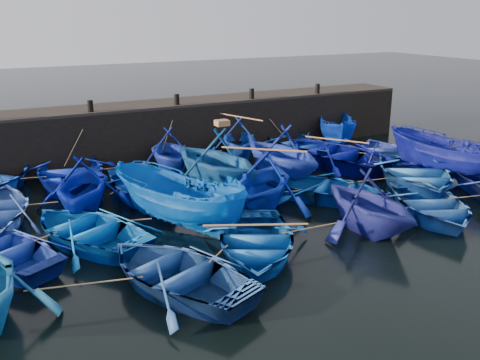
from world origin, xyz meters
name	(u,v)px	position (x,y,z in m)	size (l,w,h in m)	color
ground	(285,226)	(0.00, 0.00, 0.00)	(120.00, 120.00, 0.00)	black
quay_wall	(171,130)	(0.00, 10.50, 1.25)	(26.00, 2.50, 2.50)	black
quay_top	(170,103)	(0.00, 10.50, 2.56)	(26.00, 2.50, 0.12)	black
bollard_1	(90,106)	(-4.00, 9.60, 2.87)	(0.24, 0.24, 0.50)	black
bollard_2	(177,99)	(0.00, 9.60, 2.87)	(0.24, 0.24, 0.50)	black
bollard_3	(252,94)	(4.00, 9.60, 2.87)	(0.24, 0.24, 0.50)	black
bollard_4	(317,89)	(8.00, 9.60, 2.87)	(0.24, 0.24, 0.50)	black
boat_1	(70,173)	(-5.48, 7.57, 0.58)	(3.99, 5.58, 1.16)	#041791
boat_2	(170,151)	(-1.19, 7.55, 1.00)	(3.28, 3.80, 2.00)	#0E2597
boat_3	(239,139)	(2.50, 8.15, 1.02)	(3.35, 3.89, 2.05)	#0E37BB
boat_4	(298,143)	(5.68, 7.84, 0.51)	(3.54, 4.95, 1.03)	navy
boat_5	(338,130)	(8.15, 7.88, 0.90)	(1.76, 4.67, 1.81)	#022592
boat_7	(83,184)	(-5.57, 4.29, 1.07)	(3.51, 4.08, 2.15)	#00108F
boat_8	(144,186)	(-3.27, 4.75, 0.51)	(3.49, 4.88, 1.01)	#0535AB
boat_9	(215,159)	(-0.44, 4.44, 1.29)	(4.22, 4.90, 2.58)	navy
boat_10	(281,152)	(2.55, 4.39, 1.22)	(4.00, 4.64, 2.44)	#172FB8
boat_11	(336,153)	(5.96, 5.13, 0.59)	(4.09, 5.72, 1.19)	#000572
boat_12	(388,153)	(8.33, 4.26, 0.50)	(3.45, 4.82, 1.00)	#2637AC
boat_13	(1,250)	(-8.53, 1.23, 0.44)	(3.06, 4.27, 0.89)	#142FA1
boat_14	(88,229)	(-6.06, 1.57, 0.48)	(3.33, 4.65, 0.97)	#034CB5
boat_15	(178,201)	(-3.23, 1.32, 0.98)	(1.92, 5.09, 1.97)	#0043A7
boat_16	(263,181)	(0.10, 1.60, 1.10)	(3.62, 4.20, 2.21)	#031EA2
boat_17	(329,188)	(2.80, 1.39, 0.47)	(3.27, 4.57, 0.95)	#043B8D
boat_18	(414,173)	(6.82, 1.11, 0.59)	(4.09, 5.72, 1.19)	#1953A1
boat_19	(449,157)	(8.71, 1.10, 1.02)	(1.99, 5.28, 2.04)	#070E75
boat_21	(177,271)	(-4.67, -2.32, 0.49)	(3.38, 4.73, 0.98)	navy
boat_22	(256,241)	(-2.00, -1.60, 0.48)	(3.33, 4.65, 0.96)	#0B4694
boat_23	(369,202)	(2.06, -1.68, 1.04)	(3.40, 3.94, 2.07)	navy
boat_24	(431,204)	(4.83, -1.68, 0.48)	(3.33, 4.65, 0.97)	#2253A2
wooden_crate	(222,123)	(-0.14, 4.44, 2.69)	(0.50, 0.42, 0.22)	brown
mooring_ropes	(218,165)	(-0.10, 4.91, 0.89)	(16.90, 11.86, 2.10)	tan
loose_oars	(276,150)	(1.64, 3.32, 1.63)	(10.22, 11.83, 1.31)	#99724C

